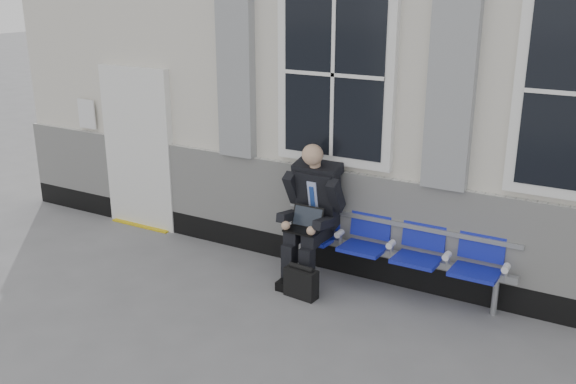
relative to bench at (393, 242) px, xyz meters
The scene contains 3 objects.
bench is the anchor object (origin of this frame).
businessman 0.95m from the bench, behind, with size 0.64×0.86×1.54m.
briefcase 1.07m from the bench, 139.44° to the right, with size 0.37×0.18×0.37m.
Camera 1 is at (0.80, -4.69, 3.20)m, focal length 40.00 mm.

